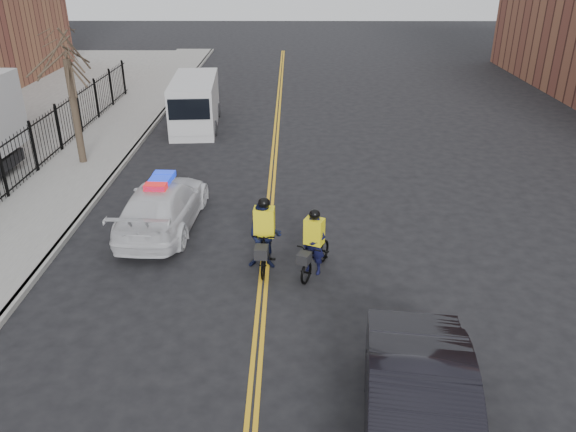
# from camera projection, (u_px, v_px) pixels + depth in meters

# --- Properties ---
(ground) EXTENTS (120.00, 120.00, 0.00)m
(ground) POSITION_uv_depth(u_px,v_px,m) (261.00, 311.00, 13.41)
(ground) COLOR black
(ground) RESTS_ON ground
(center_line_left) EXTENTS (0.10, 60.00, 0.01)m
(center_line_left) POSITION_uv_depth(u_px,v_px,m) (270.00, 184.00, 20.62)
(center_line_left) COLOR gold
(center_line_left) RESTS_ON ground
(center_line_right) EXTENTS (0.10, 60.00, 0.01)m
(center_line_right) POSITION_uv_depth(u_px,v_px,m) (274.00, 184.00, 20.62)
(center_line_right) COLOR gold
(center_line_right) RESTS_ON ground
(sidewalk) EXTENTS (3.00, 60.00, 0.15)m
(sidewalk) POSITION_uv_depth(u_px,v_px,m) (68.00, 182.00, 20.64)
(sidewalk) COLOR gray
(sidewalk) RESTS_ON ground
(curb) EXTENTS (0.20, 60.00, 0.15)m
(curb) POSITION_uv_depth(u_px,v_px,m) (109.00, 182.00, 20.63)
(curb) COLOR gray
(curb) RESTS_ON ground
(iron_fence) EXTENTS (0.12, 28.00, 2.00)m
(iron_fence) POSITION_uv_depth(u_px,v_px,m) (22.00, 158.00, 20.25)
(iron_fence) COLOR black
(iron_fence) RESTS_ON ground
(street_tree) EXTENTS (3.20, 3.20, 4.80)m
(street_tree) POSITION_uv_depth(u_px,v_px,m) (69.00, 76.00, 20.95)
(street_tree) COLOR #352A1F
(street_tree) RESTS_ON sidewalk
(police_cruiser) EXTENTS (2.35, 5.17, 1.63)m
(police_cruiser) POSITION_uv_depth(u_px,v_px,m) (163.00, 205.00, 17.16)
(police_cruiser) COLOR white
(police_cruiser) RESTS_ON ground
(dark_sedan) EXTENTS (2.41, 5.31, 1.69)m
(dark_sedan) POSITION_uv_depth(u_px,v_px,m) (420.00, 418.00, 9.23)
(dark_sedan) COLOR black
(dark_sedan) RESTS_ON ground
(cargo_van) EXTENTS (2.42, 5.61, 2.30)m
(cargo_van) POSITION_uv_depth(u_px,v_px,m) (195.00, 104.00, 26.78)
(cargo_van) COLOR silver
(cargo_van) RESTS_ON ground
(cyclist_near) EXTENTS (1.36, 1.98, 1.84)m
(cyclist_near) POSITION_uv_depth(u_px,v_px,m) (314.00, 251.00, 14.76)
(cyclist_near) COLOR black
(cyclist_near) RESTS_ON ground
(cyclist_far) EXTENTS (0.96, 2.06, 2.05)m
(cyclist_far) POSITION_uv_depth(u_px,v_px,m) (265.00, 240.00, 14.94)
(cyclist_far) COLOR black
(cyclist_far) RESTS_ON ground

